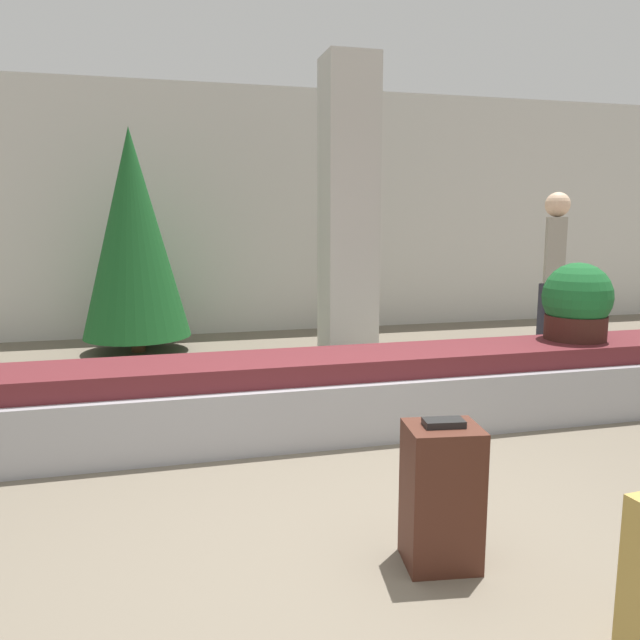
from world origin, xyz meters
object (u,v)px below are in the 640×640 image
traveler_0 (554,262)px  decorated_tree (133,234)px  pillar (348,210)px  suitcase_2 (441,495)px  potted_plant_0 (577,303)px

traveler_0 → decorated_tree: size_ratio=0.71×
pillar → decorated_tree: (-2.28, 0.76, -0.26)m
traveler_0 → decorated_tree: decorated_tree is taller
suitcase_2 → potted_plant_0: size_ratio=1.08×
pillar → suitcase_2: size_ratio=4.82×
potted_plant_0 → traveler_0: bearing=61.8°
potted_plant_0 → traveler_0: traveler_0 is taller
suitcase_2 → decorated_tree: (-1.42, 4.97, 1.02)m
potted_plant_0 → decorated_tree: decorated_tree is taller
pillar → suitcase_2: bearing=-101.5°
traveler_0 → decorated_tree: 4.54m
potted_plant_0 → decorated_tree: 4.67m
suitcase_2 → traveler_0: 4.32m
pillar → suitcase_2: (-0.86, -4.21, -1.28)m
potted_plant_0 → pillar: bearing=116.6°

